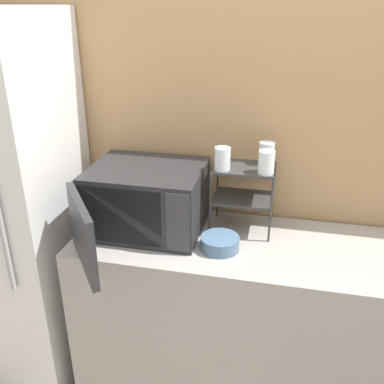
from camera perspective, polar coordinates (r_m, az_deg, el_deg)
wall_back at (r=2.12m, az=13.79°, el=7.04°), size 8.00×0.06×2.60m
counter at (r=2.24m, az=11.57°, el=-17.00°), size 1.96×0.58×0.89m
microwave at (r=2.03m, az=-6.32°, el=-1.02°), size 0.55×0.77×0.31m
dish_rack at (r=2.00m, az=6.85°, el=0.98°), size 0.28×0.21×0.32m
glass_front_left at (r=1.91m, az=4.08°, el=4.45°), size 0.07×0.07×0.10m
glass_back_right at (r=2.01m, az=9.90°, el=5.14°), size 0.07×0.07×0.10m
glass_front_right at (r=1.89m, az=9.88°, el=3.94°), size 0.07×0.07×0.10m
bowl at (r=1.91m, az=3.74°, el=-6.83°), size 0.17×0.17×0.06m
refrigerator at (r=2.35m, az=-23.04°, el=-1.99°), size 0.62×0.63×1.88m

